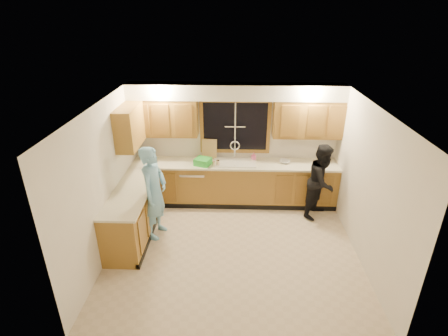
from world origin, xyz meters
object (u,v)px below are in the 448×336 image
object	(u,v)px
soap_bottle	(254,156)
bowl	(285,162)
man	(154,193)
dish_crate	(203,162)
dishwasher	(194,184)
stove	(124,232)
sink	(235,165)
knife_block	(150,154)
woman	(322,181)

from	to	relation	value
soap_bottle	bowl	size ratio (longest dim) A/B	0.77
man	dish_crate	size ratio (longest dim) A/B	5.86
dishwasher	dish_crate	bearing A→B (deg)	-26.96
stove	bowl	size ratio (longest dim) A/B	4.13
dishwasher	soap_bottle	bearing A→B (deg)	7.22
sink	stove	bearing A→B (deg)	-134.61
sink	bowl	world-z (taller)	sink
sink	dishwasher	world-z (taller)	sink
stove	knife_block	xyz separation A→B (m)	(0.04, 1.93, 0.59)
sink	man	size ratio (longest dim) A/B	0.50
woman	dish_crate	distance (m)	2.38
man	knife_block	world-z (taller)	man
knife_block	bowl	bearing A→B (deg)	-26.41
man	bowl	world-z (taller)	man
soap_bottle	dishwasher	bearing A→B (deg)	-172.78
sink	soap_bottle	bearing A→B (deg)	20.05
woman	dish_crate	world-z (taller)	woman
knife_block	woman	bearing A→B (deg)	-33.72
dishwasher	soap_bottle	distance (m)	1.38
man	soap_bottle	distance (m)	2.25
soap_bottle	woman	bearing A→B (deg)	-23.97
sink	dishwasher	bearing A→B (deg)	-179.01
bowl	dish_crate	bearing A→B (deg)	-174.96
dishwasher	knife_block	xyz separation A→B (m)	(-0.91, 0.12, 0.63)
sink	soap_bottle	world-z (taller)	sink
dish_crate	soap_bottle	xyz separation A→B (m)	(1.03, 0.26, 0.02)
stove	soap_bottle	distance (m)	3.00
dishwasher	knife_block	world-z (taller)	knife_block
man	knife_block	bearing A→B (deg)	28.70
sink	dish_crate	distance (m)	0.66
dishwasher	stove	xyz separation A→B (m)	(-0.95, -1.81, 0.04)
knife_block	soap_bottle	xyz separation A→B (m)	(2.15, 0.03, -0.03)
knife_block	dish_crate	size ratio (longest dim) A/B	0.81
man	bowl	bearing A→B (deg)	-49.24
knife_block	man	bearing A→B (deg)	-99.61
knife_block	soap_bottle	world-z (taller)	knife_block
dishwasher	stove	distance (m)	2.04
dishwasher	stove	bearing A→B (deg)	-117.69
dish_crate	man	bearing A→B (deg)	-124.79
sink	woman	bearing A→B (deg)	-14.52
sink	stove	size ratio (longest dim) A/B	0.96
dishwasher	dish_crate	distance (m)	0.62
dishwasher	stove	size ratio (longest dim) A/B	0.91
man	dish_crate	distance (m)	1.34
woman	bowl	size ratio (longest dim) A/B	6.89
dishwasher	soap_bottle	world-z (taller)	soap_bottle
woman	bowl	xyz separation A→B (m)	(-0.68, 0.47, 0.20)
stove	dishwasher	bearing A→B (deg)	62.31
bowl	man	bearing A→B (deg)	-152.88
dish_crate	bowl	distance (m)	1.67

